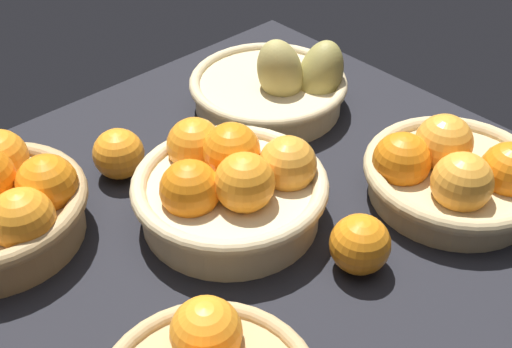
{
  "coord_description": "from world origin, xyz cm",
  "views": [
    {
      "loc": [
        40.37,
        48.18,
        58.5
      ],
      "look_at": [
        -3.98,
        0.38,
        7.0
      ],
      "focal_mm": 46.67,
      "sensor_mm": 36.0,
      "label": 1
    }
  ],
  "objects_px": {
    "loose_orange_front_gap": "(360,244)",
    "loose_orange_back_gap": "(119,154)",
    "basket_near_left_pears": "(276,87)",
    "basket_far_left": "(454,173)",
    "basket_center": "(230,186)"
  },
  "relations": [
    {
      "from": "loose_orange_front_gap",
      "to": "loose_orange_back_gap",
      "type": "bearing_deg",
      "value": -72.66
    },
    {
      "from": "basket_near_left_pears",
      "to": "loose_orange_front_gap",
      "type": "height_order",
      "value": "basket_near_left_pears"
    },
    {
      "from": "basket_far_left",
      "to": "basket_near_left_pears",
      "type": "relative_size",
      "value": 0.97
    },
    {
      "from": "basket_far_left",
      "to": "loose_orange_back_gap",
      "type": "xyz_separation_m",
      "value": [
        0.28,
        -0.33,
        -0.01
      ]
    },
    {
      "from": "basket_far_left",
      "to": "loose_orange_back_gap",
      "type": "relative_size",
      "value": 3.41
    },
    {
      "from": "loose_orange_front_gap",
      "to": "loose_orange_back_gap",
      "type": "height_order",
      "value": "loose_orange_front_gap"
    },
    {
      "from": "basket_center",
      "to": "loose_orange_back_gap",
      "type": "relative_size",
      "value": 3.49
    },
    {
      "from": "loose_orange_back_gap",
      "to": "loose_orange_front_gap",
      "type": "bearing_deg",
      "value": 107.34
    },
    {
      "from": "basket_near_left_pears",
      "to": "basket_center",
      "type": "height_order",
      "value": "basket_near_left_pears"
    },
    {
      "from": "basket_far_left",
      "to": "basket_center",
      "type": "relative_size",
      "value": 0.98
    },
    {
      "from": "basket_near_left_pears",
      "to": "loose_orange_back_gap",
      "type": "bearing_deg",
      "value": -4.46
    },
    {
      "from": "basket_near_left_pears",
      "to": "loose_orange_front_gap",
      "type": "xyz_separation_m",
      "value": [
        0.17,
        0.31,
        -0.0
      ]
    },
    {
      "from": "basket_far_left",
      "to": "basket_near_left_pears",
      "type": "xyz_separation_m",
      "value": [
        0.01,
        -0.31,
        -0.0
      ]
    },
    {
      "from": "basket_near_left_pears",
      "to": "basket_center",
      "type": "relative_size",
      "value": 1.0
    },
    {
      "from": "basket_near_left_pears",
      "to": "basket_far_left",
      "type": "bearing_deg",
      "value": 92.69
    }
  ]
}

